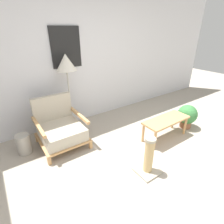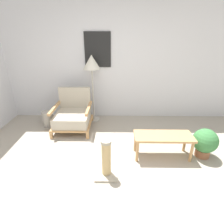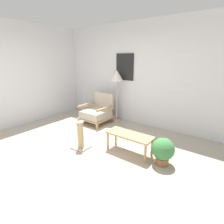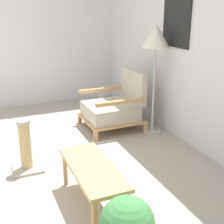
% 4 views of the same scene
% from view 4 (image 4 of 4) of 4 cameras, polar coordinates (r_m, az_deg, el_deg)
% --- Properties ---
extents(wall_back, '(8.00, 0.09, 2.70)m').
position_cam_4_polar(wall_back, '(3.90, 14.83, 13.24)').
color(wall_back, silver).
rests_on(wall_back, ground_plane).
extents(wall_left, '(0.06, 8.00, 2.70)m').
position_cam_4_polar(wall_left, '(5.53, -18.81, 14.45)').
color(wall_left, silver).
rests_on(wall_left, ground_plane).
extents(armchair, '(0.75, 0.78, 0.82)m').
position_cam_4_polar(armchair, '(4.48, 0.38, 0.94)').
color(armchair, tan).
rests_on(armchair, ground_plane).
extents(floor_lamp, '(0.36, 0.36, 1.47)m').
position_cam_4_polar(floor_lamp, '(4.13, 8.01, 12.64)').
color(floor_lamp, '#B7B2A8').
rests_on(floor_lamp, ground_plane).
extents(coffee_table, '(0.92, 0.36, 0.39)m').
position_cam_4_polar(coffee_table, '(2.76, -3.60, -10.89)').
color(coffee_table, tan).
rests_on(coffee_table, ground_plane).
extents(vase, '(0.22, 0.22, 0.34)m').
position_cam_4_polar(vase, '(5.08, -1.22, 1.48)').
color(vase, '#9E998E').
rests_on(vase, ground_plane).
extents(scratching_post, '(0.32, 0.32, 0.58)m').
position_cam_4_polar(scratching_post, '(3.49, -15.49, -6.70)').
color(scratching_post, '#B2A893').
rests_on(scratching_post, ground_plane).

